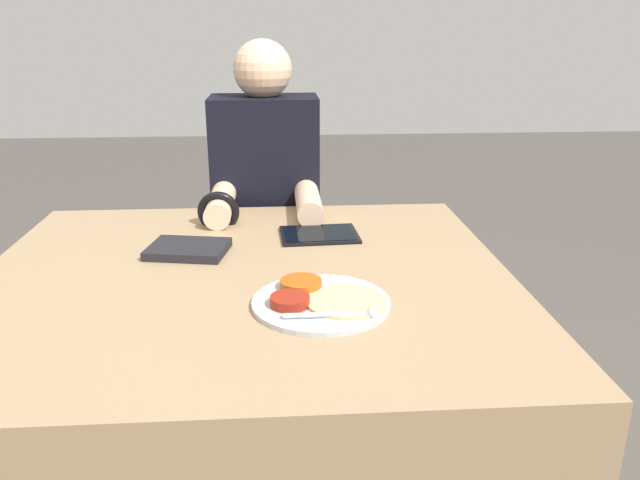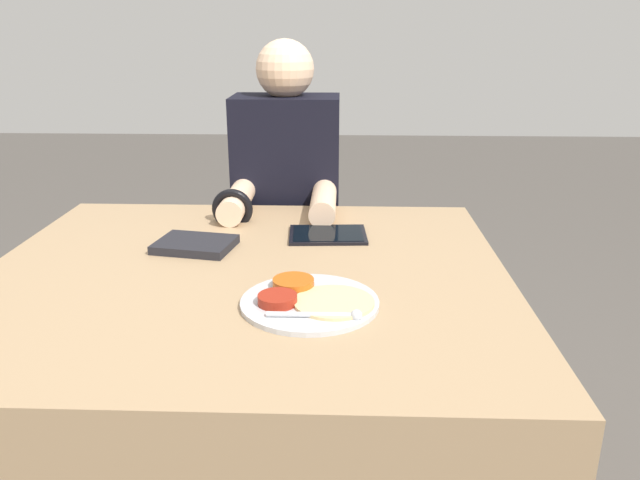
% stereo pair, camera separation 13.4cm
% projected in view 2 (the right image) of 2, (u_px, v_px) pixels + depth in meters
% --- Properties ---
extents(dining_table, '(1.13, 1.03, 0.71)m').
position_uv_depth(dining_table, '(250.00, 413.00, 1.45)').
color(dining_table, '#9E7F5B').
rests_on(dining_table, ground_plane).
extents(thali_tray, '(0.26, 0.26, 0.03)m').
position_uv_depth(thali_tray, '(308.00, 300.00, 1.17)').
color(thali_tray, '#B7BABF').
rests_on(thali_tray, dining_table).
extents(red_notebook, '(0.20, 0.16, 0.02)m').
position_uv_depth(red_notebook, '(195.00, 245.00, 1.47)').
color(red_notebook, silver).
rests_on(red_notebook, dining_table).
extents(tablet_device, '(0.20, 0.15, 0.01)m').
position_uv_depth(tablet_device, '(328.00, 235.00, 1.55)').
color(tablet_device, black).
rests_on(tablet_device, dining_table).
extents(person_diner, '(0.34, 0.46, 1.18)m').
position_uv_depth(person_diner, '(288.00, 241.00, 1.99)').
color(person_diner, black).
rests_on(person_diner, ground_plane).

